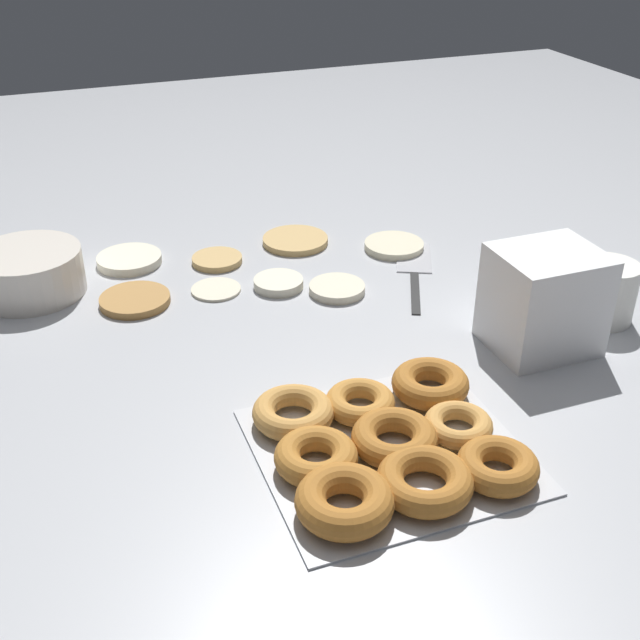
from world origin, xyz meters
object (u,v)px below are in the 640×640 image
at_px(pancake_1, 135,300).
at_px(pancake_7, 394,246).
at_px(pancake_2, 129,260).
at_px(paper_cup, 606,292).
at_px(spatula, 414,264).
at_px(batter_bowl, 29,272).
at_px(container_stack, 544,300).
at_px(pancake_4, 278,283).
at_px(pancake_6, 337,288).
at_px(pancake_3, 295,240).
at_px(donut_tray, 387,443).
at_px(pancake_0, 217,260).
at_px(pancake_5, 216,288).

height_order(pancake_1, pancake_7, same).
height_order(pancake_2, paper_cup, paper_cup).
xyz_separation_m(pancake_2, spatula, (0.46, -0.18, -0.00)).
bearing_deg(batter_bowl, container_stack, -32.28).
xyz_separation_m(pancake_1, pancake_4, (0.23, -0.03, 0.00)).
xyz_separation_m(pancake_1, pancake_6, (0.31, -0.08, 0.00)).
height_order(pancake_3, donut_tray, donut_tray).
distance_m(pancake_4, pancake_7, 0.25).
height_order(pancake_0, container_stack, container_stack).
bearing_deg(pancake_0, paper_cup, -38.42).
bearing_deg(pancake_0, pancake_6, -48.54).
distance_m(batter_bowl, paper_cup, 0.90).
relative_size(pancake_5, pancake_7, 0.76).
relative_size(pancake_1, pancake_4, 1.36).
bearing_deg(pancake_1, pancake_0, 31.74).
bearing_deg(pancake_7, paper_cup, -60.89).
bearing_deg(pancake_2, spatula, -21.67).
bearing_deg(pancake_0, pancake_5, -105.39).
xyz_separation_m(pancake_0, pancake_6, (0.15, -0.17, 0.00)).
height_order(pancake_3, spatula, pancake_3).
distance_m(pancake_3, container_stack, 0.50).
xyz_separation_m(pancake_0, donut_tray, (0.06, -0.57, 0.01)).
relative_size(container_stack, paper_cup, 1.60).
bearing_deg(pancake_5, pancake_0, 74.61).
bearing_deg(paper_cup, donut_tray, -157.92).
bearing_deg(pancake_1, pancake_6, -13.90).
xyz_separation_m(pancake_1, donut_tray, (0.22, -0.48, 0.01)).
distance_m(pancake_2, pancake_6, 0.37).
distance_m(pancake_3, donut_tray, 0.61).
relative_size(pancake_2, batter_bowl, 0.64).
relative_size(pancake_7, batter_bowl, 0.62).
distance_m(pancake_0, container_stack, 0.56).
bearing_deg(pancake_5, paper_cup, -29.24).
bearing_deg(pancake_0, pancake_1, -148.26).
xyz_separation_m(donut_tray, spatula, (0.26, 0.44, -0.02)).
xyz_separation_m(pancake_2, pancake_6, (0.30, -0.22, -0.00)).
bearing_deg(batter_bowl, pancake_7, -5.19).
relative_size(pancake_2, spatula, 0.44).
relative_size(container_stack, spatula, 0.58).
xyz_separation_m(pancake_0, pancake_5, (-0.03, -0.10, -0.00)).
relative_size(pancake_4, container_stack, 0.55).
bearing_deg(pancake_6, pancake_0, 131.46).
distance_m(pancake_0, spatula, 0.34).
relative_size(pancake_0, spatula, 0.34).
height_order(pancake_0, pancake_1, pancake_1).
bearing_deg(batter_bowl, pancake_3, 3.67).
relative_size(pancake_2, container_stack, 0.76).
bearing_deg(spatula, paper_cup, -119.72).
height_order(pancake_4, pancake_5, pancake_4).
height_order(pancake_7, batter_bowl, batter_bowl).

